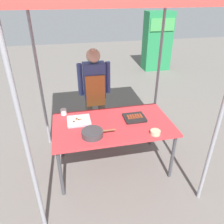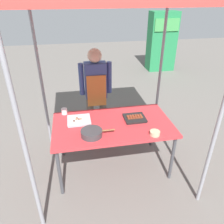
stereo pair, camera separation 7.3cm
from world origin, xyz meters
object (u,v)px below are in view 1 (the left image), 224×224
object	(u,v)px
tray_grilled_sausages	(134,118)
neighbor_stall_left	(157,41)
tray_meat_skewers	(79,121)
stall_table	(113,127)
drink_cup_near_edge	(64,112)
cooking_wok	(92,133)
condiment_bowl	(155,132)
vendor_woman	(95,89)

from	to	relation	value
tray_grilled_sausages	neighbor_stall_left	size ratio (longest dim) A/B	0.16
tray_meat_skewers	neighbor_stall_left	distance (m)	5.04
stall_table	neighbor_stall_left	bearing A→B (deg)	60.71
drink_cup_near_edge	neighbor_stall_left	world-z (taller)	neighbor_stall_left
cooking_wok	condiment_bowl	bearing A→B (deg)	-9.20
tray_grilled_sausages	vendor_woman	world-z (taller)	vendor_woman
tray_meat_skewers	neighbor_stall_left	bearing A→B (deg)	55.52
tray_meat_skewers	cooking_wok	distance (m)	0.40
stall_table	vendor_woman	distance (m)	0.84
tray_grilled_sausages	cooking_wok	distance (m)	0.69
neighbor_stall_left	tray_meat_skewers	bearing A→B (deg)	-124.48
cooking_wok	neighbor_stall_left	size ratio (longest dim) A/B	0.24
tray_meat_skewers	stall_table	bearing A→B (deg)	-17.27
stall_table	drink_cup_near_edge	size ratio (longest dim) A/B	18.47
tray_meat_skewers	condiment_bowl	bearing A→B (deg)	-28.61
drink_cup_near_edge	neighbor_stall_left	distance (m)	4.96
condiment_bowl	neighbor_stall_left	size ratio (longest dim) A/B	0.07
tray_grilled_sausages	cooking_wok	xyz separation A→B (m)	(-0.63, -0.29, 0.02)
cooking_wok	vendor_woman	bearing A→B (deg)	79.99
tray_meat_skewers	condiment_bowl	distance (m)	1.04
drink_cup_near_edge	tray_grilled_sausages	bearing A→B (deg)	-19.26
tray_grilled_sausages	cooking_wok	size ratio (longest dim) A/B	0.69
tray_meat_skewers	vendor_woman	distance (m)	0.75
cooking_wok	drink_cup_near_edge	xyz separation A→B (m)	(-0.33, 0.62, -0.00)
stall_table	tray_grilled_sausages	world-z (taller)	tray_grilled_sausages
tray_meat_skewers	vendor_woman	xyz separation A→B (m)	(0.32, 0.66, 0.17)
drink_cup_near_edge	vendor_woman	xyz separation A→B (m)	(0.52, 0.40, 0.14)
tray_meat_skewers	drink_cup_near_edge	distance (m)	0.32
cooking_wok	neighbor_stall_left	distance (m)	5.28
vendor_woman	neighbor_stall_left	size ratio (longest dim) A/B	0.88
vendor_woman	neighbor_stall_left	distance (m)	4.32
condiment_bowl	neighbor_stall_left	world-z (taller)	neighbor_stall_left
vendor_woman	tray_grilled_sausages	bearing A→B (deg)	121.17
tray_grilled_sausages	neighbor_stall_left	world-z (taller)	neighbor_stall_left
tray_grilled_sausages	condiment_bowl	size ratio (longest dim) A/B	2.30
neighbor_stall_left	tray_grilled_sausages	bearing A→B (deg)	-116.20
tray_grilled_sausages	condiment_bowl	distance (m)	0.44
neighbor_stall_left	cooking_wok	bearing A→B (deg)	-120.96
condiment_bowl	neighbor_stall_left	distance (m)	5.04
cooking_wok	vendor_woman	world-z (taller)	vendor_woman
stall_table	vendor_woman	bearing A→B (deg)	98.98
condiment_bowl	stall_table	bearing A→B (deg)	142.41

